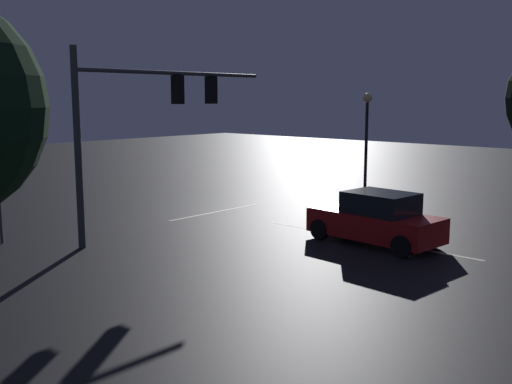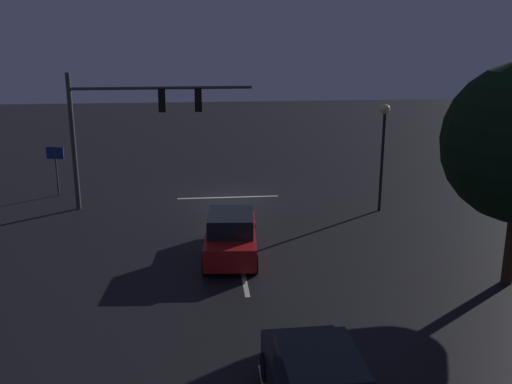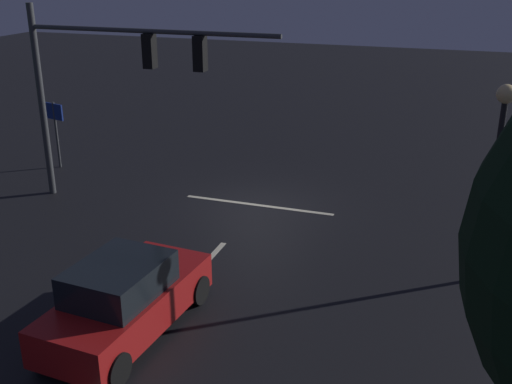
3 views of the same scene
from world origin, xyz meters
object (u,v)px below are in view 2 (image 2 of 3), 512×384
at_px(traffic_signal_assembly, 132,115).
at_px(street_lamp_left_kerb, 383,137).
at_px(route_sign, 56,160).
at_px(car_approaching, 231,236).

height_order(traffic_signal_assembly, street_lamp_left_kerb, traffic_signal_assembly).
relative_size(street_lamp_left_kerb, route_sign, 1.94).
bearing_deg(route_sign, traffic_signal_assembly, 149.56).
distance_m(car_approaching, street_lamp_left_kerb, 9.04).
xyz_separation_m(car_approaching, route_sign, (8.13, -8.99, 1.02)).
relative_size(traffic_signal_assembly, car_approaching, 1.83).
bearing_deg(traffic_signal_assembly, car_approaching, 121.37).
bearing_deg(street_lamp_left_kerb, traffic_signal_assembly, -8.47).
xyz_separation_m(street_lamp_left_kerb, route_sign, (15.26, -4.09, -1.61)).
distance_m(street_lamp_left_kerb, route_sign, 15.88).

